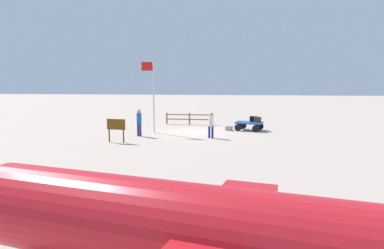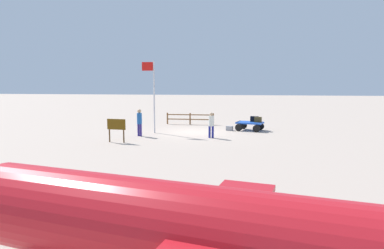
% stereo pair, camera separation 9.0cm
% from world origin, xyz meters
% --- Properties ---
extents(ground_plane, '(120.00, 120.00, 0.00)m').
position_xyz_m(ground_plane, '(0.00, 0.00, 0.00)').
color(ground_plane, '#B7A290').
extents(luggage_cart, '(2.12, 1.83, 0.62)m').
position_xyz_m(luggage_cart, '(-3.84, -1.31, 0.46)').
color(luggage_cart, blue).
rests_on(luggage_cart, ground).
extents(suitcase_olive, '(0.56, 0.44, 0.38)m').
position_xyz_m(suitcase_olive, '(-4.44, -1.27, 0.80)').
color(suitcase_olive, '#413417').
rests_on(suitcase_olive, luggage_cart).
extents(suitcase_navy, '(0.62, 0.40, 0.39)m').
position_xyz_m(suitcase_navy, '(-4.20, -1.58, 0.81)').
color(suitcase_navy, black).
rests_on(suitcase_navy, luggage_cart).
extents(suitcase_grey, '(0.53, 0.42, 0.32)m').
position_xyz_m(suitcase_grey, '(-2.41, -1.13, 0.16)').
color(suitcase_grey, gray).
rests_on(suitcase_grey, ground).
extents(worker_lead, '(0.34, 0.34, 1.60)m').
position_xyz_m(worker_lead, '(-1.31, 2.22, 0.91)').
color(worker_lead, navy).
rests_on(worker_lead, ground).
extents(worker_trailing, '(0.43, 0.43, 1.75)m').
position_xyz_m(worker_trailing, '(3.34, 2.08, 1.01)').
color(worker_trailing, navy).
rests_on(worker_trailing, ground).
extents(airplane_near, '(9.71, 4.78, 3.20)m').
position_xyz_m(airplane_near, '(-2.21, 18.49, 1.23)').
color(airplane_near, red).
rests_on(airplane_near, ground).
extents(flagpole, '(0.87, 0.10, 4.92)m').
position_xyz_m(flagpole, '(2.79, 0.60, 2.90)').
color(flagpole, silver).
rests_on(flagpole, ground).
extents(signboard, '(1.13, 0.21, 1.37)m').
position_xyz_m(signboard, '(4.07, 4.44, 0.94)').
color(signboard, '#4C3319').
rests_on(signboard, ground).
extents(wooden_fence, '(3.90, 0.18, 0.94)m').
position_xyz_m(wooden_fence, '(0.84, -4.17, 0.55)').
color(wooden_fence, brown).
rests_on(wooden_fence, ground).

